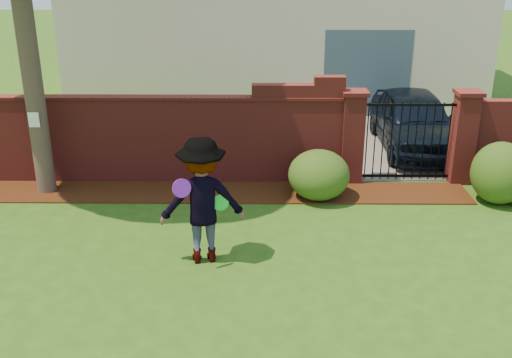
{
  "coord_description": "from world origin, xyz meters",
  "views": [
    {
      "loc": [
        0.59,
        -7.35,
        4.45
      ],
      "look_at": [
        0.51,
        1.4,
        1.05
      ],
      "focal_mm": 41.81,
      "sensor_mm": 36.0,
      "label": 1
    }
  ],
  "objects_px": {
    "frisbee_purple": "(182,188)",
    "frisbee_green": "(220,203)",
    "car": "(416,123)",
    "man": "(202,202)"
  },
  "relations": [
    {
      "from": "car",
      "to": "man",
      "type": "bearing_deg",
      "value": -129.53
    },
    {
      "from": "man",
      "to": "frisbee_purple",
      "type": "xyz_separation_m",
      "value": [
        -0.24,
        -0.33,
        0.35
      ]
    },
    {
      "from": "frisbee_purple",
      "to": "frisbee_green",
      "type": "height_order",
      "value": "frisbee_purple"
    },
    {
      "from": "man",
      "to": "frisbee_purple",
      "type": "relative_size",
      "value": 7.11
    },
    {
      "from": "car",
      "to": "frisbee_green",
      "type": "bearing_deg",
      "value": -127.48
    },
    {
      "from": "man",
      "to": "frisbee_green",
      "type": "height_order",
      "value": "man"
    },
    {
      "from": "man",
      "to": "car",
      "type": "bearing_deg",
      "value": -140.55
    },
    {
      "from": "frisbee_purple",
      "to": "frisbee_green",
      "type": "xyz_separation_m",
      "value": [
        0.52,
        0.28,
        -0.34
      ]
    },
    {
      "from": "frisbee_purple",
      "to": "car",
      "type": "bearing_deg",
      "value": 50.11
    },
    {
      "from": "car",
      "to": "frisbee_green",
      "type": "height_order",
      "value": "car"
    }
  ]
}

